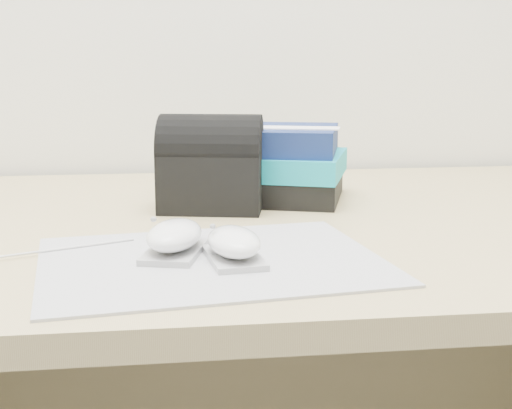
{
  "coord_description": "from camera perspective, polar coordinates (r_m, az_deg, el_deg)",
  "views": [
    {
      "loc": [
        -0.2,
        0.64,
        0.94
      ],
      "look_at": [
        -0.09,
        1.47,
        0.77
      ],
      "focal_mm": 50.0,
      "sensor_mm": 36.0,
      "label": 1
    }
  ],
  "objects": [
    {
      "name": "mouse_rear",
      "position": [
        0.78,
        -6.54,
        -2.67
      ],
      "size": [
        0.08,
        0.11,
        0.04
      ],
      "color": "#A1A1A3",
      "rests_on": "mousepad"
    },
    {
      "name": "desk",
      "position": [
        1.12,
        3.46,
        -11.95
      ],
      "size": [
        1.6,
        0.8,
        0.73
      ],
      "color": "tan",
      "rests_on": "ground"
    },
    {
      "name": "book_stack",
      "position": [
        1.1,
        0.83,
        3.32
      ],
      "size": [
        0.27,
        0.24,
        0.11
      ],
      "color": "black",
      "rests_on": "desk"
    },
    {
      "name": "mousepad",
      "position": [
        0.76,
        -3.61,
        -4.5
      ],
      "size": [
        0.39,
        0.32,
        0.0
      ],
      "primitive_type": "cube",
      "rotation": [
        0.0,
        0.0,
        0.13
      ],
      "color": "gray",
      "rests_on": "desk"
    },
    {
      "name": "mouse_front",
      "position": [
        0.75,
        -1.78,
        -3.21
      ],
      "size": [
        0.06,
        0.1,
        0.04
      ],
      "color": "#A9A9AC",
      "rests_on": "mousepad"
    },
    {
      "name": "usb_cable",
      "position": [
        0.82,
        -16.94,
        -3.64
      ],
      "size": [
        0.2,
        0.09,
        0.0
      ],
      "primitive_type": "cylinder",
      "rotation": [
        0.0,
        1.57,
        0.4
      ],
      "color": "silver",
      "rests_on": "mousepad"
    },
    {
      "name": "pouch",
      "position": [
        1.01,
        -3.59,
        3.26
      ],
      "size": [
        0.16,
        0.13,
        0.14
      ],
      "color": "black",
      "rests_on": "desk"
    }
  ]
}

